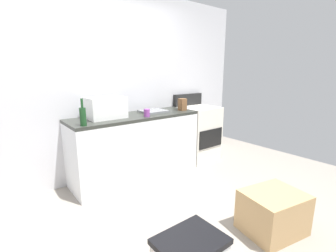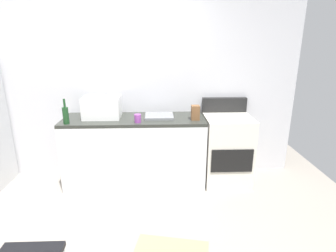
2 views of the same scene
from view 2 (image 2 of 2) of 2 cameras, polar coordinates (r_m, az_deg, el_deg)
The scene contains 9 objects.
ground_plane at distance 2.97m, azimuth -14.51°, elevation -22.14°, with size 6.00×6.00×0.00m, color gray.
wall_back at distance 3.87m, azimuth -11.29°, elevation 8.71°, with size 5.00×0.10×2.60m, color silver.
kitchen_counter at distance 3.72m, azimuth -6.75°, elevation -5.03°, with size 1.80×0.60×0.90m.
stove_oven at distance 3.82m, azimuth 11.86°, elevation -4.44°, with size 0.60×0.61×1.10m.
microwave at distance 3.64m, azimuth -13.35°, elevation 3.78°, with size 0.46×0.34×0.27m, color white.
sink_basin at distance 3.58m, azimuth -1.80°, elevation 2.06°, with size 0.36×0.32×0.03m, color slate.
wine_bottle at distance 3.50m, azimuth -20.23°, elevation 2.17°, with size 0.07×0.07×0.30m.
coffee_mug at distance 3.37m, azimuth -6.23°, elevation 1.56°, with size 0.08×0.08×0.10m, color purple.
knife_block at distance 3.47m, azimuth 5.62°, elevation 2.75°, with size 0.10×0.10×0.18m, color brown.
Camera 2 is at (0.60, -2.23, 1.87)m, focal length 29.76 mm.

